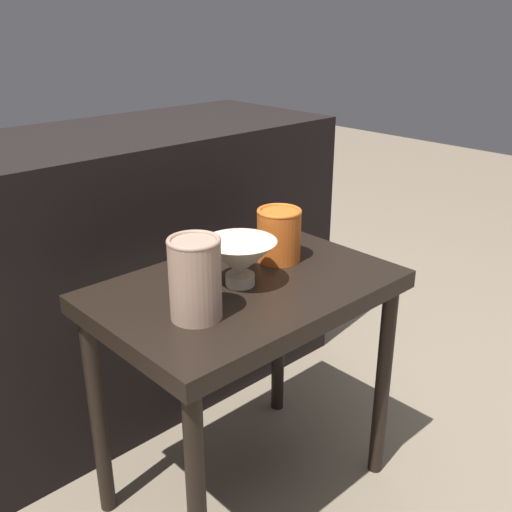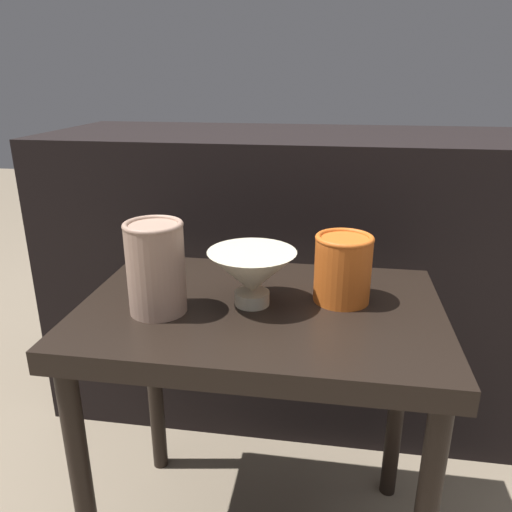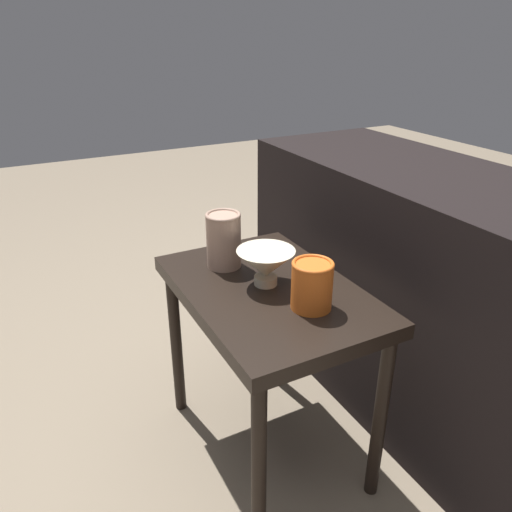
% 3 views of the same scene
% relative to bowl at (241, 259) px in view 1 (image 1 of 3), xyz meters
% --- Properties ---
extents(ground_plane, '(8.00, 8.00, 0.00)m').
position_rel_bowl_xyz_m(ground_plane, '(0.02, 0.00, -0.62)').
color(ground_plane, '#7F705B').
extents(table, '(0.64, 0.43, 0.56)m').
position_rel_bowl_xyz_m(table, '(0.02, 0.00, -0.13)').
color(table, black).
rests_on(table, ground_plane).
extents(couch_backdrop, '(1.30, 0.50, 0.80)m').
position_rel_bowl_xyz_m(couch_backdrop, '(0.02, 0.56, -0.22)').
color(couch_backdrop, black).
rests_on(couch_backdrop, ground_plane).
extents(bowl, '(0.15, 0.15, 0.10)m').
position_rel_bowl_xyz_m(bowl, '(0.00, 0.00, 0.00)').
color(bowl, beige).
rests_on(bowl, table).
extents(vase_textured_left, '(0.10, 0.10, 0.16)m').
position_rel_bowl_xyz_m(vase_textured_left, '(-0.15, -0.05, 0.02)').
color(vase_textured_left, tan).
rests_on(vase_textured_left, table).
extents(vase_colorful_right, '(0.10, 0.10, 0.12)m').
position_rel_bowl_xyz_m(vase_colorful_right, '(0.16, 0.04, 0.00)').
color(vase_colorful_right, orange).
rests_on(vase_colorful_right, table).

